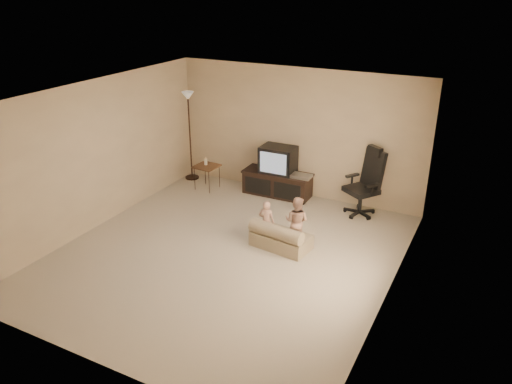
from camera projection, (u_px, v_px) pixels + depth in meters
floor at (227, 254)px, 7.84m from camera, size 5.50×5.50×0.00m
room_shell at (224, 163)px, 7.23m from camera, size 5.50×5.50×5.50m
tv_stand at (278, 175)px, 9.82m from camera, size 1.40×0.53×1.00m
office_chair at (365, 191)px, 9.01m from camera, size 0.81×0.81×1.27m
side_table at (207, 166)px, 10.09m from camera, size 0.48×0.48×0.68m
floor_lamp at (189, 116)px, 10.27m from camera, size 0.29×0.29×1.88m
child_sofa at (280, 238)px, 7.94m from camera, size 0.98×0.64×0.45m
toddler_left at (266, 222)px, 8.05m from camera, size 0.29×0.23×0.74m
toddler_right at (297, 221)px, 7.97m from camera, size 0.41×0.22×0.83m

